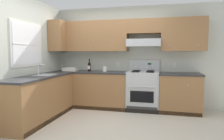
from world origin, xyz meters
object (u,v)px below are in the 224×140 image
Objects in this scene: wine_bottle at (89,66)px; stove at (143,90)px; bowl at (70,70)px; paper_towel_roll at (105,69)px.

stove is at bearing -0.28° from wine_bottle.
wine_bottle is 0.87× the size of bowl.
stove is 3.79× the size of wine_bottle.
paper_towel_roll is at bearing 176.90° from stove.
wine_bottle is 0.41m from paper_towel_roll.
bowl is at bearing 179.88° from stove.
stove is 1.08m from paper_towel_roll.
paper_towel_roll is at bearing 6.44° from wine_bottle.
wine_bottle is at bearing -173.56° from paper_towel_roll.
wine_bottle reaches higher than bowl.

